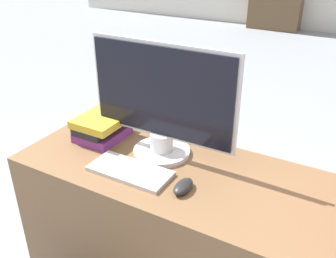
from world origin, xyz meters
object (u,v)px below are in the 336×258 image
(mouse, at_px, (183,186))
(book_stack, at_px, (102,127))
(monitor, at_px, (162,102))
(keyboard, at_px, (130,171))

(mouse, height_order, book_stack, book_stack)
(monitor, xyz_separation_m, book_stack, (-0.31, -0.01, -0.18))
(monitor, relative_size, book_stack, 2.55)
(keyboard, relative_size, mouse, 3.01)
(monitor, xyz_separation_m, mouse, (0.20, -0.19, -0.22))
(keyboard, distance_m, mouse, 0.23)
(mouse, xyz_separation_m, book_stack, (-0.51, 0.18, 0.04))
(keyboard, bearing_deg, monitor, 79.89)
(monitor, height_order, book_stack, monitor)
(keyboard, height_order, book_stack, book_stack)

